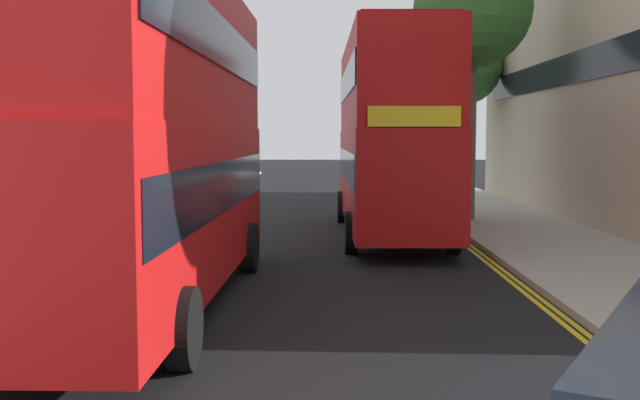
# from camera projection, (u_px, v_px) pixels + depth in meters

# --- Properties ---
(sidewalk_right) EXTENTS (4.00, 80.00, 0.14)m
(sidewalk_right) POSITION_uv_depth(u_px,v_px,m) (577.00, 255.00, 17.61)
(sidewalk_right) COLOR #ADA89E
(sidewalk_right) RESTS_ON ground
(sidewalk_left) EXTENTS (4.00, 80.00, 0.14)m
(sidewalk_left) POSITION_uv_depth(u_px,v_px,m) (28.00, 254.00, 17.74)
(sidewalk_left) COLOR #ADA89E
(sidewalk_left) RESTS_ON ground
(kerb_line_outer) EXTENTS (0.10, 56.00, 0.01)m
(kerb_line_outer) POSITION_uv_depth(u_px,v_px,m) (508.00, 273.00, 15.64)
(kerb_line_outer) COLOR yellow
(kerb_line_outer) RESTS_ON ground
(kerb_line_inner) EXTENTS (0.10, 56.00, 0.01)m
(kerb_line_inner) POSITION_uv_depth(u_px,v_px,m) (500.00, 273.00, 15.64)
(kerb_line_inner) COLOR yellow
(kerb_line_inner) RESTS_ON ground
(double_decker_bus_away) EXTENTS (2.93, 10.85, 5.64)m
(double_decker_bus_away) POSITION_uv_depth(u_px,v_px,m) (148.00, 126.00, 12.31)
(double_decker_bus_away) COLOR red
(double_decker_bus_away) RESTS_ON ground
(double_decker_bus_oncoming) EXTENTS (2.91, 10.84, 5.64)m
(double_decker_bus_oncoming) POSITION_uv_depth(u_px,v_px,m) (390.00, 131.00, 21.39)
(double_decker_bus_oncoming) COLOR #B20F0F
(double_decker_bus_oncoming) RESTS_ON ground
(street_tree_near) EXTENTS (3.61, 3.61, 7.75)m
(street_tree_near) POSITION_uv_depth(u_px,v_px,m) (462.00, 66.00, 33.89)
(street_tree_near) COLOR #6B6047
(street_tree_near) RESTS_ON sidewalk_right
(street_tree_far) EXTENTS (3.84, 3.84, 8.76)m
(street_tree_far) POSITION_uv_depth(u_px,v_px,m) (472.00, 10.00, 24.13)
(street_tree_far) COLOR #6B6047
(street_tree_far) RESTS_ON sidewalk_right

